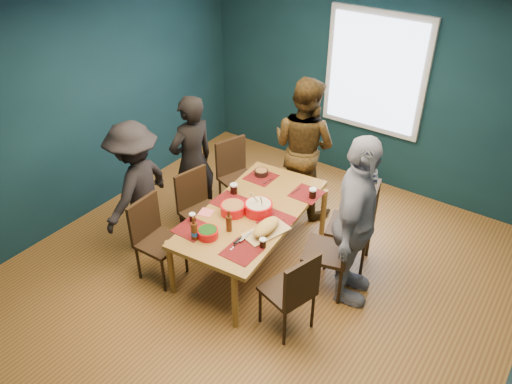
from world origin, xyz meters
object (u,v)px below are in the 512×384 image
person_near_left (137,188)px  bowl_herbs (208,233)px  chair_right_near (294,289)px  cutting_board (266,228)px  person_far_left (192,162)px  chair_left_mid (197,203)px  bowl_salad (233,208)px  dining_table (252,216)px  chair_right_mid (337,246)px  chair_left_near (153,233)px  chair_left_far (236,171)px  bowl_dumpling (258,208)px  chair_right_far (360,222)px  person_back (304,147)px  person_right (355,223)px

person_near_left → bowl_herbs: bearing=71.8°
chair_right_near → cutting_board: size_ratio=1.52×
person_far_left → person_near_left: bearing=-1.2°
chair_left_mid → bowl_salad: bearing=3.2°
dining_table → bowl_salad: bowl_salad is taller
dining_table → chair_left_mid: (-0.73, -0.05, -0.10)m
chair_left_mid → person_far_left: bearing=148.4°
chair_right_mid → person_near_left: (-2.17, -0.61, 0.21)m
dining_table → chair_left_near: bearing=-141.5°
dining_table → chair_right_mid: size_ratio=1.97×
person_far_left → bowl_herbs: bearing=59.2°
chair_left_far → chair_right_near: size_ratio=1.04×
chair_left_mid → chair_right_mid: bearing=19.2°
bowl_dumpling → person_near_left: bearing=-160.0°
dining_table → chair_right_mid: bearing=2.7°
chair_left_mid → chair_right_mid: chair_right_mid is taller
chair_left_near → chair_right_mid: chair_right_mid is taller
chair_right_far → person_far_left: bearing=175.9°
chair_left_near → person_far_left: 1.09m
chair_right_mid → person_back: size_ratio=0.56×
chair_left_near → cutting_board: 1.22m
chair_right_far → person_right: bearing=-88.7°
chair_left_far → chair_right_near: 2.15m
dining_table → person_far_left: person_far_left is taller
chair_right_mid → bowl_salad: bearing=179.2°
chair_right_far → bowl_herbs: 1.63m
chair_left_near → bowl_salad: 0.88m
chair_right_far → chair_left_mid: bearing=-172.2°
chair_left_far → bowl_dumpling: bowl_dumpling is taller
chair_right_near → bowl_salad: size_ratio=3.51×
person_near_left → person_back: bearing=136.5°
person_far_left → chair_left_far: bearing=163.4°
chair_right_far → bowl_salad: chair_right_far is taller
chair_right_mid → chair_left_far: bearing=144.5°
dining_table → chair_left_near: chair_left_near is taller
person_back → chair_right_mid: bearing=137.7°
dining_table → cutting_board: bearing=-40.6°
person_back → bowl_dumpling: bearing=103.5°
chair_left_near → chair_right_far: 2.19m
chair_right_far → person_back: 1.29m
chair_left_near → bowl_herbs: (0.66, 0.13, 0.22)m
chair_right_near → person_near_left: person_near_left is taller
person_back → bowl_herbs: 1.88m
chair_right_far → bowl_herbs: size_ratio=4.91×
chair_right_far → person_far_left: 2.06m
chair_right_mid → person_back: person_back is taller
person_near_left → chair_left_far: bearing=149.6°
dining_table → bowl_salad: 0.24m
cutting_board → person_near_left: bearing=-154.6°
chair_left_mid → person_right: bearing=19.2°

